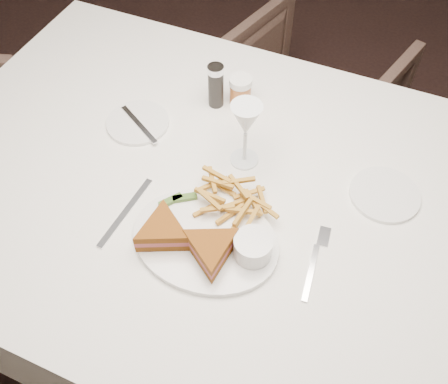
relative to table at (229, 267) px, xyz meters
name	(u,v)px	position (x,y,z in m)	size (l,w,h in m)	color
ground	(301,272)	(0.20, 0.26, -0.38)	(5.00, 5.00, 0.00)	black
table	(229,267)	(0.00, 0.00, 0.00)	(1.54, 1.03, 0.75)	white
chair_far	(304,99)	(0.04, 0.84, -0.06)	(0.61, 0.57, 0.63)	#4D382F
table_setting	(221,196)	(0.00, -0.05, 0.41)	(0.79, 0.64, 0.18)	white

